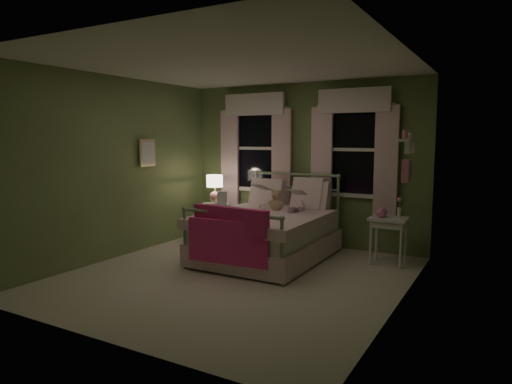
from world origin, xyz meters
The scene contains 18 objects.
room_shell centered at (0.00, 0.00, 1.30)m, with size 4.20×4.20×4.20m.
bed centered at (-0.04, 0.96, 0.38)m, with size 1.58×2.04×1.18m.
pink_throw centered at (-0.04, -0.05, 0.61)m, with size 1.10×0.23×0.71m.
child_left centered at (-0.32, 1.40, 0.90)m, with size 0.24×0.16×0.66m, color #F7D1DD.
child_right centered at (0.24, 1.40, 0.90)m, with size 0.32×0.25×0.65m, color #F7D1DD.
book_left centered at (-0.32, 1.15, 0.96)m, with size 0.20×0.27×0.03m, color beige.
book_right centered at (0.24, 1.15, 0.92)m, with size 0.20×0.27×0.02m, color beige.
teddy_bear centered at (-0.04, 1.24, 0.79)m, with size 0.24×0.20×0.32m.
nightstand_left centered at (-1.26, 1.41, 0.42)m, with size 0.46×0.46×0.65m.
table_lamp centered at (-1.26, 1.41, 0.95)m, with size 0.27×0.27×0.45m.
book_nightstand centered at (-1.16, 1.33, 0.66)m, with size 0.16×0.22×0.02m, color beige.
nightstand_right centered at (1.53, 1.52, 0.55)m, with size 0.50×0.40×0.64m.
pink_toy centered at (1.43, 1.51, 0.71)m, with size 0.14×0.19×0.14m.
bud_vase centered at (1.65, 1.57, 0.79)m, with size 0.06×0.06×0.28m.
window_left centered at (-0.85, 2.03, 1.62)m, with size 1.34×0.13×1.96m.
window_right centered at (0.85, 2.03, 1.62)m, with size 1.34×0.13×1.96m.
wall_shelf centered at (1.90, 0.70, 1.52)m, with size 0.15×0.50×0.60m.
framed_picture centered at (-1.95, 0.60, 1.50)m, with size 0.03×0.32×0.42m.
Camera 1 is at (2.96, -4.70, 1.73)m, focal length 32.00 mm.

